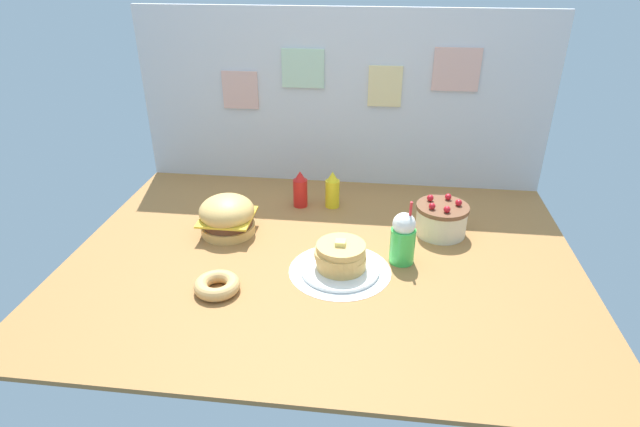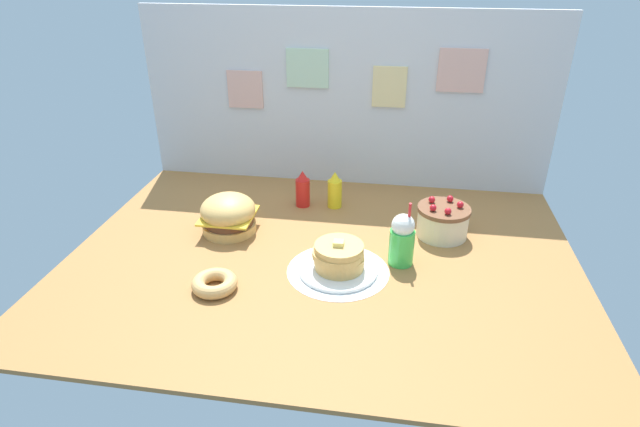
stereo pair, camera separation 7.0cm
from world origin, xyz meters
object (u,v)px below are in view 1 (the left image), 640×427
(burger, at_px, (227,216))
(pancake_stack, at_px, (341,259))
(ketchup_bottle, at_px, (300,190))
(donut_pink_glaze, at_px, (217,285))
(layer_cake, at_px, (441,219))
(mustard_bottle, at_px, (332,190))
(cream_soda_cup, at_px, (403,238))

(burger, relative_size, pancake_stack, 0.78)
(ketchup_bottle, height_order, donut_pink_glaze, ketchup_bottle)
(layer_cake, relative_size, ketchup_bottle, 1.25)
(pancake_stack, relative_size, ketchup_bottle, 1.70)
(ketchup_bottle, bearing_deg, burger, -132.38)
(burger, relative_size, mustard_bottle, 1.33)
(mustard_bottle, height_order, donut_pink_glaze, mustard_bottle)
(ketchup_bottle, relative_size, cream_soda_cup, 0.67)
(cream_soda_cup, bearing_deg, layer_cake, 55.70)
(layer_cake, height_order, cream_soda_cup, cream_soda_cup)
(layer_cake, distance_m, cream_soda_cup, 0.34)
(cream_soda_cup, relative_size, donut_pink_glaze, 1.61)
(pancake_stack, height_order, layer_cake, layer_cake)
(layer_cake, xyz_separation_m, mustard_bottle, (-0.55, 0.23, 0.02))
(mustard_bottle, relative_size, donut_pink_glaze, 1.08)
(burger, relative_size, cream_soda_cup, 0.88)
(burger, relative_size, ketchup_bottle, 1.33)
(pancake_stack, distance_m, donut_pink_glaze, 0.53)
(pancake_stack, xyz_separation_m, cream_soda_cup, (0.26, 0.11, 0.06))
(layer_cake, bearing_deg, ketchup_bottle, 163.44)
(layer_cake, bearing_deg, burger, -173.40)
(burger, height_order, donut_pink_glaze, burger)
(donut_pink_glaze, bearing_deg, pancake_stack, 23.49)
(ketchup_bottle, xyz_separation_m, cream_soda_cup, (0.53, -0.50, 0.03))
(pancake_stack, relative_size, cream_soda_cup, 1.13)
(mustard_bottle, height_order, cream_soda_cup, cream_soda_cup)
(pancake_stack, height_order, ketchup_bottle, ketchup_bottle)
(cream_soda_cup, bearing_deg, donut_pink_glaze, -156.99)
(mustard_bottle, relative_size, cream_soda_cup, 0.67)
(ketchup_bottle, bearing_deg, pancake_stack, -65.99)
(layer_cake, distance_m, mustard_bottle, 0.60)
(layer_cake, height_order, donut_pink_glaze, layer_cake)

